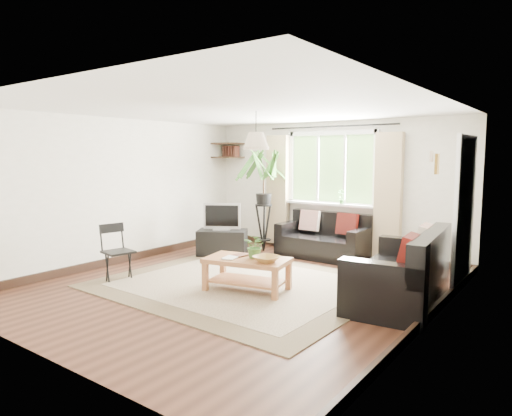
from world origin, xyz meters
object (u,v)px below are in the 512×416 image
Objects in this scene: sofa_back at (323,237)px; coffee_table at (247,275)px; palm_stand at (264,200)px; tv_stand at (222,243)px; folding_chair at (118,253)px; sofa_right at (399,268)px.

sofa_back is 2.39m from coffee_table.
coffee_table is at bearing -59.67° from palm_stand.
tv_stand is 0.45× the size of palm_stand.
folding_chair is (-1.79, -0.68, 0.18)m from coffee_table.
palm_stand reaches higher than coffee_table.
sofa_right is 1.93m from coffee_table.
tv_stand is 2.16m from folding_chair.
folding_chair reaches higher than tv_stand.
coffee_table is 0.57× the size of palm_stand.
palm_stand is 3.01m from folding_chair.
folding_chair is at bearing -117.59° from sofa_back.
folding_chair is at bearing -122.48° from tv_stand.
palm_stand reaches higher than sofa_back.
sofa_right is 1.67× the size of coffee_table.
sofa_right is 2.12× the size of tv_stand.
sofa_back is 0.83× the size of palm_stand.
sofa_back is at bearing 93.03° from coffee_table.
folding_chair is at bearing -74.17° from sofa_right.
sofa_back is at bearing 7.29° from palm_stand.
sofa_back is at bearing -17.20° from folding_chair.
tv_stand is 1.06× the size of folding_chair.
palm_stand reaches higher than tv_stand.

